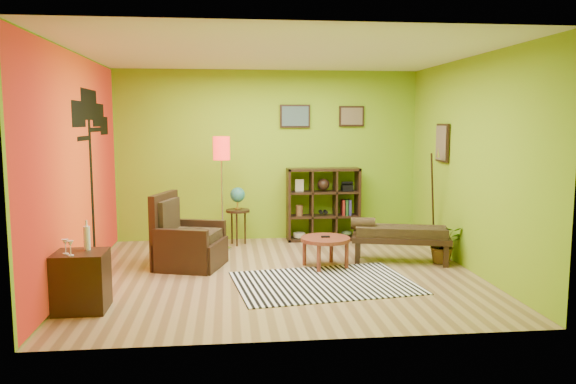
{
  "coord_description": "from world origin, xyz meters",
  "views": [
    {
      "loc": [
        -0.68,
        -7.05,
        1.95
      ],
      "look_at": [
        0.11,
        0.14,
        1.05
      ],
      "focal_mm": 35.0,
      "sensor_mm": 36.0,
      "label": 1
    }
  ],
  "objects": [
    {
      "name": "ground",
      "position": [
        0.0,
        0.0,
        0.0
      ],
      "size": [
        5.0,
        5.0,
        0.0
      ],
      "primitive_type": "plane",
      "color": "tan",
      "rests_on": "ground"
    },
    {
      "name": "floor_lamp",
      "position": [
        -0.76,
        1.48,
        1.41
      ],
      "size": [
        0.26,
        0.26,
        1.74
      ],
      "color": "silver",
      "rests_on": "ground"
    },
    {
      "name": "armchair",
      "position": [
        -1.24,
        0.51,
        0.3
      ],
      "size": [
        1.02,
        1.02,
        1.0
      ],
      "color": "black",
      "rests_on": "ground"
    },
    {
      "name": "zebra_rug",
      "position": [
        0.48,
        -0.49,
        0.01
      ],
      "size": [
        2.32,
        1.76,
        0.01
      ],
      "primitive_type": "cube",
      "rotation": [
        0.0,
        0.0,
        0.13
      ],
      "color": "white",
      "rests_on": "ground"
    },
    {
      "name": "potted_plant",
      "position": [
        2.3,
        0.33,
        0.21
      ],
      "size": [
        0.49,
        0.54,
        0.41
      ],
      "primitive_type": "imported",
      "rotation": [
        0.0,
        0.0,
        0.03
      ],
      "color": "#26661E",
      "rests_on": "ground"
    },
    {
      "name": "coffee_table",
      "position": [
        0.63,
        0.27,
        0.35
      ],
      "size": [
        0.67,
        0.67,
        0.43
      ],
      "color": "brown",
      "rests_on": "ground"
    },
    {
      "name": "globe_table",
      "position": [
        -0.52,
        1.81,
        0.7
      ],
      "size": [
        0.38,
        0.38,
        0.92
      ],
      "color": "black",
      "rests_on": "ground"
    },
    {
      "name": "bench",
      "position": [
        1.69,
        0.43,
        0.4
      ],
      "size": [
        1.42,
        0.81,
        0.62
      ],
      "color": "black",
      "rests_on": "ground"
    },
    {
      "name": "cube_shelf",
      "position": [
        0.91,
        2.03,
        0.6
      ],
      "size": [
        1.2,
        0.35,
        1.2
      ],
      "color": "black",
      "rests_on": "ground"
    },
    {
      "name": "side_cabinet",
      "position": [
        -2.2,
        -1.18,
        0.32
      ],
      "size": [
        0.52,
        0.48,
        0.93
      ],
      "color": "black",
      "rests_on": "ground"
    },
    {
      "name": "room_shell",
      "position": [
        -0.09,
        0.01,
        1.8
      ],
      "size": [
        5.04,
        4.54,
        2.82
      ],
      "color": "#7EAF19",
      "rests_on": "ground"
    }
  ]
}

